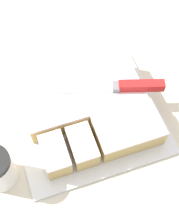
# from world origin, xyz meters

# --- Properties ---
(ground_plane) EXTENTS (8.00, 8.00, 0.00)m
(ground_plane) POSITION_xyz_m (0.00, 0.00, 0.00)
(ground_plane) COLOR #4C4742
(countertop) EXTENTS (1.40, 1.10, 0.96)m
(countertop) POSITION_xyz_m (0.00, 0.00, 0.48)
(countertop) COLOR beige
(countertop) RESTS_ON ground_plane
(cake_board) EXTENTS (0.35, 0.31, 0.01)m
(cake_board) POSITION_xyz_m (0.00, -0.10, 0.96)
(cake_board) COLOR silver
(cake_board) RESTS_ON countertop
(cake) EXTENTS (0.29, 0.25, 0.06)m
(cake) POSITION_xyz_m (0.01, -0.10, 0.99)
(cake) COLOR tan
(cake) RESTS_ON cake_board
(knife) EXTENTS (0.31, 0.12, 0.02)m
(knife) POSITION_xyz_m (0.10, -0.08, 1.03)
(knife) COLOR silver
(knife) RESTS_ON cake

